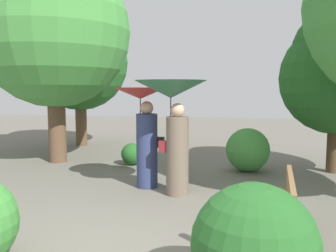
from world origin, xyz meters
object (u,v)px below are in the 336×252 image
object	(u,v)px
park_bench	(277,202)
tree_near_left	(79,55)
path_marker_post	(234,227)
person_right	(173,110)
tree_mid_left	(54,20)
person_left	(144,123)

from	to	relation	value
park_bench	tree_near_left	size ratio (longest dim) A/B	0.33
path_marker_post	person_right	bearing A→B (deg)	114.60
tree_near_left	tree_mid_left	distance (m)	2.71
person_right	tree_mid_left	size ratio (longest dim) A/B	0.35
person_left	tree_mid_left	bearing A→B (deg)	49.66
person_left	tree_near_left	distance (m)	5.84
tree_near_left	tree_mid_left	size ratio (longest dim) A/B	0.83
person_left	path_marker_post	distance (m)	3.27
path_marker_post	person_left	bearing A→B (deg)	121.97
person_left	person_right	distance (m)	0.78
path_marker_post	park_bench	bearing A→B (deg)	46.41
park_bench	path_marker_post	xyz separation A→B (m)	(-0.52, -0.54, -0.13)
park_bench	tree_mid_left	distance (m)	7.13
tree_mid_left	path_marker_post	xyz separation A→B (m)	(4.46, -4.59, -3.25)
tree_near_left	path_marker_post	xyz separation A→B (m)	(4.94, -7.18, -2.63)
tree_mid_left	tree_near_left	bearing A→B (deg)	100.59
tree_near_left	park_bench	bearing A→B (deg)	-50.57
person_left	path_marker_post	size ratio (longest dim) A/B	2.51
person_right	tree_near_left	size ratio (longest dim) A/B	0.43
park_bench	person_left	bearing A→B (deg)	-126.79
person_right	tree_mid_left	distance (m)	4.62
park_bench	tree_near_left	distance (m)	8.95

